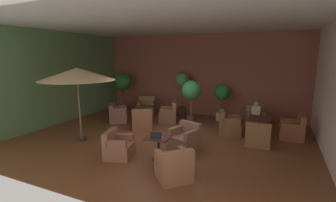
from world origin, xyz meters
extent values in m
cube|color=brown|center=(0.00, 0.00, -0.01)|extent=(9.97, 8.13, 0.02)
cube|color=brown|center=(0.00, 4.02, 1.94)|extent=(9.97, 0.08, 3.89)
cube|color=#597E4D|center=(-4.94, 0.00, 1.94)|extent=(0.08, 8.13, 3.89)
cube|color=silver|center=(0.00, 0.00, 3.92)|extent=(9.97, 8.13, 0.06)
cylinder|color=black|center=(0.65, -1.67, 0.01)|extent=(0.38, 0.38, 0.02)
cylinder|color=black|center=(0.65, -1.67, 0.32)|extent=(0.07, 0.07, 0.64)
cube|color=#472722|center=(0.65, -1.67, 0.65)|extent=(0.69, 0.69, 0.03)
cube|color=#855A47|center=(1.01, -0.58, 0.21)|extent=(0.98, 1.00, 0.42)
cube|color=#855A47|center=(1.11, -0.29, 0.61)|extent=(0.79, 0.41, 0.38)
cube|color=#855A47|center=(1.30, -0.72, 0.54)|extent=(0.32, 0.63, 0.23)
cube|color=#855A47|center=(0.70, -0.52, 0.54)|extent=(0.32, 0.63, 0.23)
cube|color=brown|center=(-0.45, -1.97, 0.20)|extent=(0.90, 0.95, 0.41)
cube|color=brown|center=(-0.72, -2.04, 0.59)|extent=(0.36, 0.80, 0.37)
cube|color=brown|center=(-0.49, -1.65, 0.51)|extent=(0.58, 0.30, 0.20)
cube|color=brown|center=(-0.33, -2.26, 0.51)|extent=(0.58, 0.30, 0.20)
cube|color=#925A3B|center=(1.45, -2.48, 0.22)|extent=(1.06, 1.06, 0.43)
cube|color=#925A3B|center=(1.67, -2.70, 0.62)|extent=(0.64, 0.63, 0.37)
cube|color=#925A3B|center=(1.21, -2.66, 0.55)|extent=(0.52, 0.53, 0.23)
cube|color=#925A3B|center=(1.64, -2.24, 0.55)|extent=(0.52, 0.53, 0.23)
cylinder|color=black|center=(-1.79, 1.72, 0.01)|extent=(0.36, 0.36, 0.02)
cylinder|color=black|center=(-1.79, 1.72, 0.32)|extent=(0.07, 0.07, 0.64)
cube|color=#472E17|center=(-1.79, 1.72, 0.65)|extent=(0.77, 0.77, 0.03)
cube|color=brown|center=(-2.73, 1.20, 0.22)|extent=(1.01, 1.01, 0.44)
cube|color=brown|center=(-2.99, 1.06, 0.62)|extent=(0.50, 0.73, 0.36)
cube|color=brown|center=(-2.84, 1.48, 0.56)|extent=(0.58, 0.41, 0.23)
cube|color=brown|center=(-2.55, 0.96, 0.56)|extent=(0.58, 0.41, 0.23)
cube|color=brown|center=(-1.29, 0.78, 0.23)|extent=(1.06, 1.06, 0.45)
cube|color=brown|center=(-1.14, 0.50, 0.65)|extent=(0.77, 0.52, 0.40)
cube|color=brown|center=(-1.59, 0.66, 0.56)|extent=(0.41, 0.61, 0.22)
cube|color=brown|center=(-1.03, 0.96, 0.56)|extent=(0.41, 0.61, 0.22)
cube|color=brown|center=(-0.79, 2.11, 0.22)|extent=(0.96, 0.97, 0.45)
cube|color=brown|center=(-0.52, 2.21, 0.68)|extent=(0.42, 0.77, 0.46)
cube|color=brown|center=(-0.72, 1.80, 0.54)|extent=(0.59, 0.33, 0.18)
cube|color=brown|center=(-0.94, 2.39, 0.54)|extent=(0.59, 0.33, 0.18)
cube|color=brown|center=(-2.21, 2.71, 0.23)|extent=(1.00, 1.01, 0.45)
cube|color=brown|center=(-2.33, 2.99, 0.68)|extent=(0.77, 0.45, 0.47)
cube|color=brown|center=(-1.91, 2.79, 0.57)|extent=(0.37, 0.62, 0.23)
cube|color=brown|center=(-2.48, 2.56, 0.57)|extent=(0.37, 0.62, 0.23)
cylinder|color=black|center=(3.04, 1.77, 0.01)|extent=(0.36, 0.36, 0.02)
cylinder|color=black|center=(3.04, 1.77, 0.32)|extent=(0.07, 0.07, 0.64)
cube|color=#462A20|center=(3.04, 1.77, 0.65)|extent=(0.75, 0.75, 0.03)
cube|color=brown|center=(3.08, 0.72, 0.22)|extent=(0.78, 0.79, 0.44)
cube|color=brown|center=(3.09, 0.43, 0.63)|extent=(0.76, 0.20, 0.38)
cube|color=brown|center=(2.77, 0.75, 0.55)|extent=(0.17, 0.60, 0.22)
cube|color=brown|center=(3.38, 0.78, 0.55)|extent=(0.17, 0.60, 0.22)
cube|color=brown|center=(4.08, 1.84, 0.21)|extent=(0.82, 0.86, 0.42)
cube|color=brown|center=(4.38, 1.86, 0.66)|extent=(0.22, 0.82, 0.48)
cube|color=brown|center=(4.06, 1.50, 0.53)|extent=(0.61, 0.17, 0.21)
cube|color=brown|center=(4.02, 2.17, 0.53)|extent=(0.61, 0.17, 0.21)
cube|color=#905F3D|center=(2.81, 2.79, 0.21)|extent=(0.88, 0.89, 0.42)
cube|color=#905F3D|center=(2.74, 3.07, 0.65)|extent=(0.75, 0.32, 0.46)
cube|color=#905F3D|center=(3.10, 2.81, 0.53)|extent=(0.28, 0.60, 0.21)
cube|color=#905F3D|center=(2.53, 2.68, 0.53)|extent=(0.28, 0.60, 0.21)
cube|color=brown|center=(2.02, 1.52, 0.22)|extent=(0.94, 0.89, 0.43)
cube|color=brown|center=(1.72, 1.44, 0.65)|extent=(0.34, 0.74, 0.43)
cube|color=brown|center=(1.99, 1.80, 0.55)|extent=(0.63, 0.29, 0.23)
cube|color=brown|center=(2.13, 1.25, 0.55)|extent=(0.63, 0.29, 0.23)
cylinder|color=#2D2D2D|center=(-2.51, -1.31, 0.04)|extent=(0.32, 0.32, 0.08)
cylinder|color=brown|center=(-2.51, -1.31, 1.22)|extent=(0.06, 0.06, 2.44)
cone|color=#DFBA85|center=(-2.51, -1.31, 2.28)|extent=(2.48, 2.48, 0.42)
cylinder|color=#3D3133|center=(0.37, 1.90, 0.22)|extent=(0.33, 0.33, 0.44)
cylinder|color=brown|center=(0.37, 1.90, 0.80)|extent=(0.06, 0.06, 0.71)
sphere|color=#296A3B|center=(0.37, 1.90, 1.50)|extent=(0.81, 0.81, 0.81)
cylinder|color=#362D34|center=(-3.74, 3.00, 0.17)|extent=(0.44, 0.44, 0.34)
cylinder|color=brown|center=(-3.74, 3.00, 0.76)|extent=(0.06, 0.06, 0.84)
sphere|color=#256126|center=(-3.74, 3.00, 1.55)|extent=(0.88, 0.88, 0.88)
cylinder|color=#3E3A29|center=(-0.61, 3.36, 0.22)|extent=(0.42, 0.42, 0.44)
cylinder|color=brown|center=(-0.61, 3.36, 0.96)|extent=(0.06, 0.06, 1.04)
sphere|color=#4C864F|center=(-0.61, 3.36, 1.76)|extent=(0.66, 0.66, 0.66)
cylinder|color=beige|center=(1.31, 3.28, 0.17)|extent=(0.45, 0.45, 0.35)
cylinder|color=brown|center=(1.31, 3.28, 0.68)|extent=(0.06, 0.06, 0.66)
sphere|color=#267B33|center=(1.31, 3.28, 1.29)|extent=(0.67, 0.67, 0.67)
cube|color=silver|center=(2.81, 2.79, 0.66)|extent=(0.36, 0.28, 0.47)
sphere|color=tan|center=(2.81, 2.79, 0.98)|extent=(0.18, 0.18, 0.18)
cylinder|color=white|center=(0.63, -1.76, 0.73)|extent=(0.08, 0.08, 0.11)
cube|color=#9EA0A5|center=(0.65, -1.77, 0.68)|extent=(0.35, 0.29, 0.01)
cube|color=black|center=(0.68, -1.87, 0.78)|extent=(0.30, 0.08, 0.19)
camera|label=1|loc=(3.57, -7.44, 2.88)|focal=26.19mm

